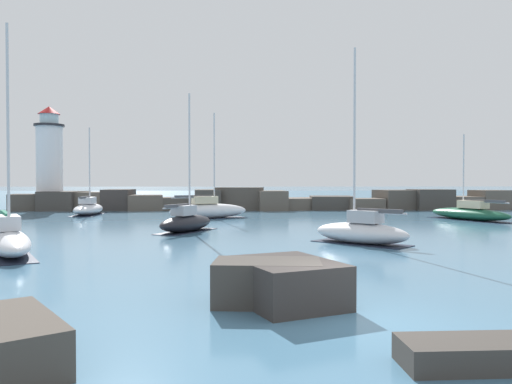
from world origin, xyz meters
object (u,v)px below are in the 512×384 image
sailboat_moored_0 (469,213)px  sailboat_moored_5 (208,210)px  lighthouse (50,166)px  sailboat_moored_2 (88,208)px  sailboat_moored_3 (186,222)px  sailboat_moored_6 (361,231)px  sailboat_moored_1 (8,239)px

sailboat_moored_0 → sailboat_moored_5: sailboat_moored_5 is taller
lighthouse → sailboat_moored_2: size_ratio=1.39×
sailboat_moored_3 → sailboat_moored_5: sailboat_moored_5 is taller
sailboat_moored_0 → sailboat_moored_2: bearing=166.6°
sailboat_moored_0 → sailboat_moored_3: (-22.73, -8.60, 0.05)m
sailboat_moored_0 → sailboat_moored_3: sailboat_moored_3 is taller
sailboat_moored_2 → sailboat_moored_0: bearing=-13.4°
lighthouse → sailboat_moored_0: size_ratio=1.42×
sailboat_moored_3 → sailboat_moored_2: bearing=123.4°
lighthouse → sailboat_moored_2: (7.02, -9.24, -4.38)m
sailboat_moored_0 → sailboat_moored_5: 22.07m
sailboat_moored_0 → sailboat_moored_6: size_ratio=0.82×
lighthouse → sailboat_moored_1: lighthouse is taller
sailboat_moored_2 → sailboat_moored_5: bearing=-24.0°
sailboat_moored_5 → sailboat_moored_2: bearing=156.0°
sailboat_moored_1 → sailboat_moored_5: size_ratio=1.09×
sailboat_moored_3 → sailboat_moored_0: bearing=20.7°
lighthouse → sailboat_moored_0: lighthouse is taller
sailboat_moored_1 → sailboat_moored_6: bearing=9.8°
sailboat_moored_1 → sailboat_moored_2: sailboat_moored_1 is taller
lighthouse → sailboat_moored_2: bearing=-52.8°
sailboat_moored_5 → sailboat_moored_1: bearing=-110.6°
sailboat_moored_5 → sailboat_moored_6: sailboat_moored_6 is taller
sailboat_moored_5 → sailboat_moored_6: bearing=-63.9°
sailboat_moored_3 → sailboat_moored_5: 11.42m
sailboat_moored_0 → sailboat_moored_5: bearing=172.7°
lighthouse → sailboat_moored_5: bearing=-37.6°
sailboat_moored_1 → sailboat_moored_2: size_ratio=1.19×
sailboat_moored_2 → sailboat_moored_1: bearing=-81.3°
lighthouse → sailboat_moored_1: 37.30m
sailboat_moored_3 → sailboat_moored_6: 11.72m
sailboat_moored_5 → sailboat_moored_0: bearing=-7.3°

